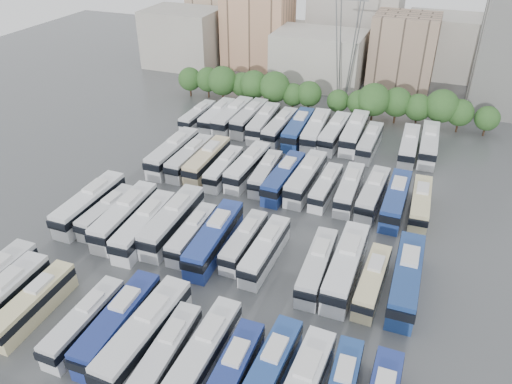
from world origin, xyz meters
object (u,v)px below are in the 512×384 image
at_px(bus_r2_s10, 349,189).
at_px(bus_r3_s10, 370,142).
at_px(bus_r2_s6, 266,173).
at_px(bus_r3_s7, 316,130).
at_px(bus_r0_s5, 118,323).
at_px(bus_r1_s5, 192,233).
at_px(bus_r0_s6, 145,333).
at_px(bus_r0_s8, 204,352).
at_px(bus_r2_s12, 396,199).
at_px(bus_r2_s5, 248,166).
at_px(electricity_pylon, 350,13).
at_px(bus_r3_s5, 280,127).
at_px(bus_r3_s9, 355,132).
at_px(bus_r0_s4, 85,321).
at_px(bus_r3_s0, 198,116).
at_px(bus_r1_s6, 214,238).
at_px(bus_r1_s2, 125,215).
at_px(bus_r2_s1, 173,152).
at_px(bus_r3_s12, 409,146).
at_px(bus_r2_s3, 207,160).
at_px(bus_r0_s10, 269,373).
at_px(bus_r3_s6, 298,129).
at_px(bus_r1_s10, 317,266).
at_px(bus_r1_s0, 90,203).
at_px(bus_r1_s7, 244,241).
at_px(bus_r2_s13, 420,203).
at_px(bus_r1_s12, 372,281).
at_px(bus_r3_s1, 217,116).
at_px(bus_r2_s4, 224,168).
at_px(bus_r3_s8, 334,133).
at_px(bus_r2_s7, 284,177).
at_px(bus_r2_s8, 306,178).
at_px(bus_r1_s1, 107,212).
at_px(bus_r3_s13, 429,144).
at_px(bus_r3_s2, 233,116).
at_px(bus_r0_s2, 34,303).
at_px(bus_r1_s8, 265,250).
at_px(bus_r1_s11, 346,266).
at_px(bus_r3_s4, 264,122).
at_px(bus_r3_s3, 250,117).
at_px(bus_r0_s9, 231,377).
at_px(bus_r1_s4, 173,221).
at_px(bus_r2_s9, 326,187).
at_px(bus_r1_s13, 406,278).

distance_m(bus_r2_s10, bus_r3_s10, 16.92).
distance_m(bus_r2_s6, bus_r3_s7, 17.81).
height_order(bus_r0_s5, bus_r1_s5, bus_r0_s5).
relative_size(bus_r0_s6, bus_r0_s8, 1.12).
relative_size(bus_r2_s6, bus_r2_s12, 0.87).
bearing_deg(bus_r2_s5, electricity_pylon, 82.18).
relative_size(bus_r3_s5, bus_r3_s9, 0.93).
bearing_deg(bus_r0_s4, bus_r3_s0, 105.11).
xyz_separation_m(bus_r1_s6, bus_r3_s9, (10.15, 37.73, 0.05)).
bearing_deg(bus_r1_s2, bus_r2_s1, 97.32).
bearing_deg(bus_r3_s12, bus_r2_s3, -151.91).
bearing_deg(bus_r0_s10, bus_r1_s6, 130.85).
bearing_deg(bus_r3_s6, bus_r1_s10, -71.62).
xyz_separation_m(electricity_pylon, bus_r3_s7, (-0.29, -20.42, -16.58)).
xyz_separation_m(bus_r1_s0, bus_r2_s10, (32.85, 17.23, -0.26)).
relative_size(bus_r1_s5, bus_r1_s6, 0.81).
bearing_deg(bus_r1_s7, bus_r3_s12, 65.72).
bearing_deg(bus_r3_s7, bus_r2_s13, -45.05).
relative_size(bus_r1_s12, bus_r3_s1, 0.90).
bearing_deg(bus_r0_s5, bus_r3_s7, 82.07).
relative_size(electricity_pylon, bus_r2_s13, 2.88).
bearing_deg(bus_r2_s10, bus_r2_s4, -179.33).
relative_size(bus_r0_s8, bus_r3_s8, 0.94).
height_order(bus_r2_s7, bus_r3_s9, bus_r3_s9).
bearing_deg(bus_r3_s1, bus_r2_s7, -43.85).
bearing_deg(bus_r2_s8, bus_r1_s7, -97.45).
xyz_separation_m(bus_r1_s1, bus_r3_s9, (26.65, 37.02, 0.43)).
bearing_deg(bus_r2_s8, bus_r0_s8, -87.61).
height_order(bus_r2_s12, bus_r3_s13, bus_r3_s13).
height_order(bus_r1_s2, bus_r3_s6, bus_r3_s6).
xyz_separation_m(bus_r2_s3, bus_r3_s2, (-3.09, 17.73, 0.15)).
xyz_separation_m(bus_r0_s2, bus_r1_s0, (-6.29, 18.17, 0.31)).
bearing_deg(bus_r1_s1, bus_r2_s1, 91.34).
bearing_deg(bus_r2_s6, bus_r2_s1, 175.92).
height_order(bus_r1_s8, bus_r3_s2, bus_r3_s2).
xyz_separation_m(bus_r1_s0, bus_r1_s5, (16.29, -0.78, -0.38)).
relative_size(bus_r0_s5, bus_r1_s1, 1.17).
relative_size(bus_r1_s11, bus_r3_s4, 1.04).
bearing_deg(bus_r3_s3, bus_r2_s3, -88.83).
distance_m(bus_r0_s9, bus_r1_s4, 25.89).
relative_size(bus_r0_s10, bus_r2_s9, 1.10).
xyz_separation_m(bus_r1_s5, bus_r2_s4, (-3.32, 17.40, 0.03)).
bearing_deg(bus_r0_s2, bus_r1_s4, 69.89).
relative_size(bus_r1_s10, bus_r2_s12, 0.93).
bearing_deg(bus_r2_s9, bus_r3_s5, 128.95).
distance_m(bus_r2_s12, bus_r3_s4, 32.62).
xyz_separation_m(electricity_pylon, bus_r2_s6, (-3.61, -37.92, -16.95)).
bearing_deg(bus_r3_s12, bus_r1_s13, -85.88).
distance_m(bus_r1_s13, bus_r3_s9, 39.21).
height_order(bus_r1_s11, bus_r1_s13, bus_r1_s11).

